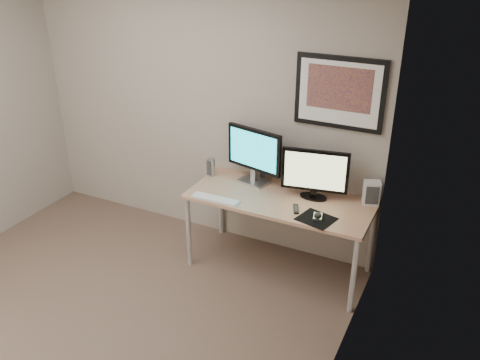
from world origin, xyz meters
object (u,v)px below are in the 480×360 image
Objects in this scene: speaker_left at (211,167)px; speaker_right at (263,169)px; framed_art at (339,93)px; monitor_large at (254,153)px; fan_unit at (371,193)px; desk at (280,204)px; monitor_tv at (315,173)px; keyboard at (215,199)px.

speaker_left is 0.49m from speaker_right.
framed_art is 0.93m from monitor_large.
desk is at bearing 176.91° from fan_unit.
fan_unit is (0.47, 0.12, -0.14)m from monitor_tv.
monitor_large is 0.56m from keyboard.
framed_art is 0.88m from fan_unit.
speaker_left is (-0.75, 0.13, 0.15)m from desk.
keyboard is 2.11× the size of fan_unit.
speaker_right is 0.62m from keyboard.
monitor_large is 3.22× the size of speaker_left.
framed_art reaches higher than keyboard.
speaker_right is at bearing 88.27° from monitor_large.
speaker_right is 0.38× the size of keyboard.
monitor_tv is at bearing 8.04° from monitor_large.
fan_unit is at bearing 21.87° from keyboard.
desk is 9.13× the size of speaker_left.
monitor_large is at bearing 162.37° from fan_unit.
desk is 1.07m from framed_art.
speaker_left is at bearing 121.46° from keyboard.
fan_unit is at bearing -14.58° from framed_art.
keyboard is at bearing -162.40° from monitor_tv.
monitor_large is 0.47m from speaker_left.
speaker_left is (-1.01, 0.01, -0.15)m from monitor_tv.
framed_art is at bearing -8.88° from speaker_right.
speaker_right is at bearing 150.63° from monitor_tv.
fan_unit is at bearing 15.11° from speaker_left.
speaker_right is (-0.65, -0.03, -0.81)m from framed_art.
desk is 2.83× the size of monitor_tv.
keyboard reaches higher than desk.
monitor_large reaches higher than speaker_left.
framed_art is 1.73× the size of keyboard.
fan_unit reaches higher than desk.
monitor_large is 1.07m from fan_unit.
framed_art is 1.33× the size of monitor_large.
monitor_large is at bearing -116.00° from speaker_right.
speaker_left is 0.85× the size of fan_unit.
fan_unit reaches higher than keyboard.
monitor_tv is 0.61m from speaker_right.
monitor_large is (-0.33, 0.17, 0.35)m from desk.
monitor_tv is (0.26, 0.12, 0.30)m from desk.
fan_unit is at bearing -15.13° from speaker_right.
speaker_left is at bearing 170.21° from desk.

